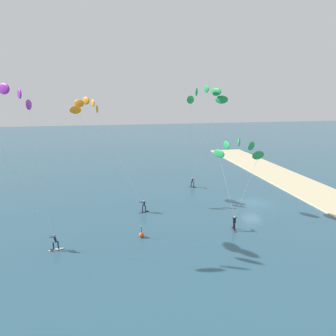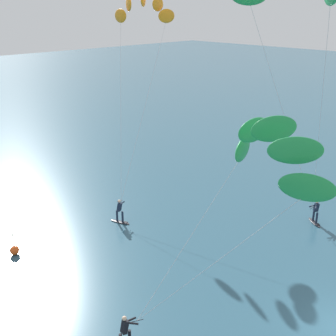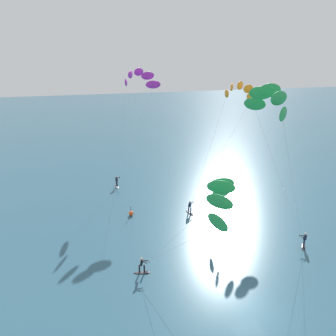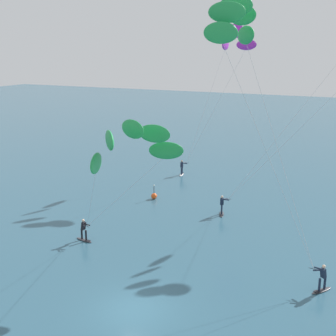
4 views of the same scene
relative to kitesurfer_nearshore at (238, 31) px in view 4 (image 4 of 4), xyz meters
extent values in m
plane|color=#2D566B|center=(-3.25, -6.44, -14.62)|extent=(240.00, 240.00, 0.00)
ellipsoid|color=#333338|center=(5.63, 0.02, -14.58)|extent=(1.14, 1.44, 0.08)
cube|color=black|center=(5.40, -0.32, -14.53)|extent=(0.40, 0.39, 0.02)
cylinder|color=#192338|center=(5.76, 0.20, -14.15)|extent=(0.14, 0.14, 0.78)
cylinder|color=#192338|center=(5.51, -0.16, -14.15)|extent=(0.14, 0.14, 0.78)
cube|color=#192338|center=(5.63, 0.02, -13.46)|extent=(0.43, 0.43, 0.63)
sphere|color=beige|center=(5.63, 0.02, -13.04)|extent=(0.20, 0.20, 0.20)
cylinder|color=black|center=(5.08, 0.02, -13.31)|extent=(0.55, 0.03, 0.03)
cylinder|color=#192338|center=(5.36, -0.09, -13.28)|extent=(0.59, 0.31, 0.15)
cylinder|color=#192338|center=(5.36, 0.13, -13.28)|extent=(0.59, 0.30, 0.15)
ellipsoid|color=#1E9347|center=(-0.22, 2.25, -0.18)|extent=(1.61, 1.60, 1.10)
ellipsoid|color=#1E9347|center=(-0.22, 1.42, 0.88)|extent=(1.93, 1.04, 1.10)
ellipsoid|color=#1E9347|center=(-0.22, 0.00, 1.29)|extent=(1.96, 0.33, 1.10)
ellipsoid|color=#1E9347|center=(-0.21, -1.42, 0.88)|extent=(1.93, 1.05, 1.10)
ellipsoid|color=#1E9347|center=(-0.21, -2.25, -0.18)|extent=(1.60, 1.61, 1.10)
cylinder|color=#B2B2B7|center=(2.43, 1.13, -6.89)|extent=(5.33, 2.25, 12.84)
cylinder|color=#B2B2B7|center=(2.44, -1.11, -6.89)|extent=(5.31, 2.29, 12.84)
ellipsoid|color=#333338|center=(-3.73, 9.32, -14.58)|extent=(0.82, 1.54, 0.08)
cube|color=black|center=(-3.60, 8.93, -14.53)|extent=(0.36, 0.36, 0.02)
cylinder|color=#192338|center=(-3.80, 9.53, -14.15)|extent=(0.14, 0.14, 0.78)
cylinder|color=#192338|center=(-3.66, 9.11, -14.15)|extent=(0.14, 0.14, 0.78)
cube|color=#192338|center=(-3.73, 9.32, -13.46)|extent=(0.39, 0.40, 0.63)
sphere|color=beige|center=(-3.73, 9.32, -13.04)|extent=(0.20, 0.20, 0.20)
cylinder|color=black|center=(-3.31, 9.67, -13.31)|extent=(0.45, 0.37, 0.03)
cylinder|color=#192338|center=(-3.59, 9.58, -13.28)|extent=(0.37, 0.57, 0.15)
cylinder|color=#192338|center=(-3.45, 9.41, -13.28)|extent=(0.60, 0.26, 0.15)
cylinder|color=#B2B2B7|center=(1.45, 12.31, -7.60)|extent=(9.53, 5.31, 11.43)
cylinder|color=#B2B2B7|center=(0.25, 13.78, -7.60)|extent=(7.14, 8.24, 11.43)
ellipsoid|color=#333338|center=(-11.07, -0.19, -14.58)|extent=(1.54, 0.62, 0.08)
cube|color=black|center=(-10.67, -0.26, -14.53)|extent=(0.33, 0.33, 0.02)
cylinder|color=black|center=(-11.29, -0.15, -14.15)|extent=(0.14, 0.14, 0.78)
cylinder|color=black|center=(-10.86, -0.23, -14.15)|extent=(0.14, 0.14, 0.78)
cube|color=black|center=(-11.07, -0.19, -13.46)|extent=(0.37, 0.35, 0.63)
sphere|color=beige|center=(-11.07, -0.19, -13.04)|extent=(0.20, 0.20, 0.20)
cylinder|color=black|center=(-10.57, -0.42, -13.31)|extent=(0.51, 0.26, 0.03)
cylinder|color=black|center=(-10.78, -0.20, -13.28)|extent=(0.61, 0.12, 0.15)
cylinder|color=black|center=(-10.87, -0.40, -13.28)|extent=(0.48, 0.50, 0.15)
ellipsoid|color=#1E9347|center=(-6.18, -5.19, -7.03)|extent=(1.04, 2.14, 1.10)
ellipsoid|color=#1E9347|center=(-5.80, -4.36, -5.86)|extent=(1.70, 1.80, 1.10)
ellipsoid|color=#1E9347|center=(-5.14, -2.94, -5.41)|extent=(2.09, 1.20, 1.10)
ellipsoid|color=#1E9347|center=(-4.48, -1.52, -5.86)|extent=(2.17, 0.41, 1.10)
ellipsoid|color=#1E9347|center=(-4.09, -0.69, -7.03)|extent=(2.14, 1.04, 1.10)
cylinder|color=#B2B2B7|center=(-8.38, -2.81, -10.32)|extent=(4.41, 4.79, 5.99)
cylinder|color=#B2B2B7|center=(-7.33, -0.56, -10.32)|extent=(6.49, 0.29, 5.99)
ellipsoid|color=white|center=(-11.83, 19.12, -14.58)|extent=(0.66, 1.54, 0.08)
cube|color=black|center=(-11.92, 19.53, -14.53)|extent=(0.34, 0.33, 0.02)
cylinder|color=#192338|center=(-11.78, 18.91, -14.15)|extent=(0.14, 0.14, 0.78)
cylinder|color=#192338|center=(-11.88, 19.34, -14.15)|extent=(0.14, 0.14, 0.78)
cube|color=#192338|center=(-11.83, 19.12, -13.46)|extent=(0.36, 0.38, 0.63)
sphere|color=#9E7051|center=(-11.83, 19.12, -13.04)|extent=(0.20, 0.20, 0.20)
cylinder|color=black|center=(-11.44, 19.51, -13.31)|extent=(0.41, 0.41, 0.03)
cylinder|color=#192338|center=(-11.71, 19.40, -13.28)|extent=(0.32, 0.59, 0.15)
cylinder|color=#192338|center=(-11.56, 19.24, -13.28)|extent=(0.59, 0.32, 0.15)
ellipsoid|color=purple|center=(-5.77, 21.64, -0.55)|extent=(2.14, 0.34, 1.10)
ellipsoid|color=purple|center=(-6.40, 22.29, 0.61)|extent=(2.10, 1.10, 1.10)
ellipsoid|color=purple|center=(-7.49, 23.40, 1.06)|extent=(1.75, 1.73, 1.10)
ellipsoid|color=purple|center=(-8.58, 24.50, 0.61)|extent=(1.13, 2.10, 1.10)
ellipsoid|color=purple|center=(-9.22, 25.15, -0.55)|extent=(0.34, 2.14, 1.10)
cylinder|color=#B2B2B7|center=(-8.60, 20.58, -7.08)|extent=(5.69, 2.15, 12.47)
cylinder|color=#B2B2B7|center=(-10.33, 22.33, -7.08)|extent=(2.24, 5.66, 12.47)
sphere|color=#EA5119|center=(-10.80, 10.42, -14.34)|extent=(0.56, 0.56, 0.56)
cylinder|color=#262628|center=(-10.80, 10.42, -13.71)|extent=(0.06, 0.06, 0.70)
sphere|color=#F2F2CC|center=(-10.80, 10.42, -13.30)|extent=(0.12, 0.12, 0.12)
camera|label=1|loc=(-40.46, 13.40, 0.47)|focal=31.81mm
camera|label=2|loc=(-20.72, -12.63, -0.59)|focal=48.36mm
camera|label=3|loc=(-13.99, -23.36, 4.72)|focal=33.82mm
camera|label=4|loc=(7.66, -24.77, -0.97)|focal=47.64mm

